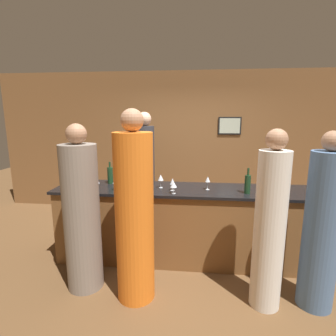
{
  "coord_description": "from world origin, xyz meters",
  "views": [
    {
      "loc": [
        0.06,
        -3.33,
        1.93
      ],
      "look_at": [
        -0.3,
        0.1,
        1.25
      ],
      "focal_mm": 28.0,
      "sensor_mm": 36.0,
      "label": 1
    }
  ],
  "objects": [
    {
      "name": "wine_bottle_0",
      "position": [
        -0.86,
        -0.25,
        1.12
      ],
      "size": [
        0.07,
        0.07,
        0.32
      ],
      "color": "black",
      "rests_on": "bar_counter"
    },
    {
      "name": "bar_counter",
      "position": [
        0.0,
        0.0,
        0.5
      ],
      "size": [
        3.56,
        0.7,
        1.0
      ],
      "color": "brown",
      "rests_on": "ground_plane"
    },
    {
      "name": "wine_bottle_2",
      "position": [
        0.71,
        -0.14,
        1.12
      ],
      "size": [
        0.07,
        0.07,
        0.32
      ],
      "color": "#19381E",
      "rests_on": "bar_counter"
    },
    {
      "name": "wine_glass_4",
      "position": [
        -0.19,
        -0.24,
        1.11
      ],
      "size": [
        0.08,
        0.08,
        0.15
      ],
      "color": "silver",
      "rests_on": "bar_counter"
    },
    {
      "name": "wine_glass_5",
      "position": [
        -0.95,
        -0.16,
        1.11
      ],
      "size": [
        0.07,
        0.07,
        0.15
      ],
      "color": "silver",
      "rests_on": "bar_counter"
    },
    {
      "name": "guest_0",
      "position": [
        -0.55,
        -0.83,
        0.93
      ],
      "size": [
        0.4,
        0.4,
        2.01
      ],
      "color": "orange",
      "rests_on": "ground_plane"
    },
    {
      "name": "guest_2",
      "position": [
        -1.17,
        -0.71,
        0.86
      ],
      "size": [
        0.4,
        0.4,
        1.86
      ],
      "color": "gray",
      "rests_on": "ground_plane"
    },
    {
      "name": "wine_glass_2",
      "position": [
        1.66,
        -0.11,
        1.11
      ],
      "size": [
        0.07,
        0.07,
        0.15
      ],
      "color": "silver",
      "rests_on": "bar_counter"
    },
    {
      "name": "wine_bottle_1",
      "position": [
        -1.12,
        0.15,
        1.12
      ],
      "size": [
        0.08,
        0.08,
        0.31
      ],
      "color": "#19381E",
      "rests_on": "bar_counter"
    },
    {
      "name": "guest_1",
      "position": [
        0.81,
        -0.82,
        0.86
      ],
      "size": [
        0.3,
        0.3,
        1.82
      ],
      "color": "silver",
      "rests_on": "ground_plane"
    },
    {
      "name": "wine_glass_3",
      "position": [
        -1.19,
        -0.18,
        1.11
      ],
      "size": [
        0.08,
        0.08,
        0.14
      ],
      "color": "silver",
      "rests_on": "bar_counter"
    },
    {
      "name": "guest_3",
      "position": [
        1.32,
        -0.77,
        0.84
      ],
      "size": [
        0.34,
        0.34,
        1.81
      ],
      "color": "#4C6B93",
      "rests_on": "ground_plane"
    },
    {
      "name": "wine_glass_1",
      "position": [
        0.23,
        -0.03,
        1.13
      ],
      "size": [
        0.06,
        0.06,
        0.18
      ],
      "color": "silver",
      "rests_on": "bar_counter"
    },
    {
      "name": "back_wall",
      "position": [
        0.0,
        1.98,
        1.4
      ],
      "size": [
        8.0,
        0.08,
        2.8
      ],
      "color": "brown",
      "rests_on": "ground_plane"
    },
    {
      "name": "bartender",
      "position": [
        -0.75,
        0.8,
        0.95
      ],
      "size": [
        0.31,
        0.31,
        2.0
      ],
      "rotation": [
        0.0,
        0.0,
        3.14
      ],
      "color": "#2D2D33",
      "rests_on": "ground_plane"
    },
    {
      "name": "ground_plane",
      "position": [
        0.0,
        0.0,
        0.0
      ],
      "size": [
        14.0,
        14.0,
        0.0
      ],
      "primitive_type": "plane",
      "color": "brown"
    },
    {
      "name": "wine_glass_0",
      "position": [
        -0.39,
        0.0,
        1.14
      ],
      "size": [
        0.07,
        0.07,
        0.18
      ],
      "color": "silver",
      "rests_on": "bar_counter"
    },
    {
      "name": "wine_glass_6",
      "position": [
        -0.22,
        -0.12,
        1.12
      ],
      "size": [
        0.06,
        0.06,
        0.16
      ],
      "color": "silver",
      "rests_on": "bar_counter"
    }
  ]
}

